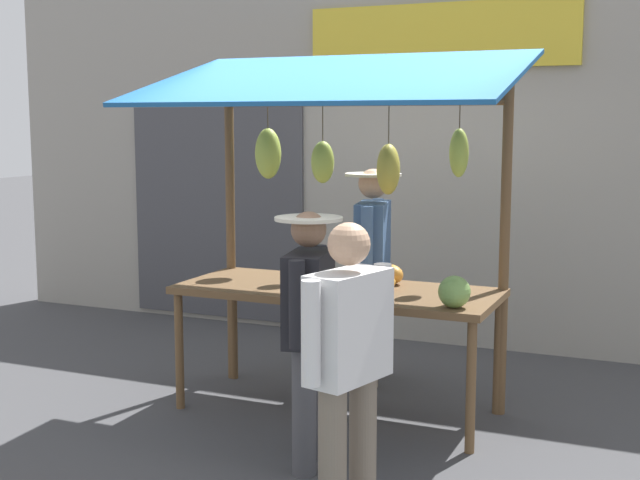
% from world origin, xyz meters
% --- Properties ---
extents(ground_plane, '(40.00, 40.00, 0.00)m').
position_xyz_m(ground_plane, '(0.00, 0.00, 0.00)').
color(ground_plane, '#424244').
extents(street_backdrop, '(9.00, 0.30, 3.40)m').
position_xyz_m(street_backdrop, '(0.04, -2.20, 1.70)').
color(street_backdrop, '#9E998E').
rests_on(street_backdrop, ground).
extents(market_stall, '(2.50, 1.46, 2.50)m').
position_xyz_m(market_stall, '(-0.01, -0.03, 1.54)').
color(market_stall, brown).
rests_on(market_stall, ground).
extents(vendor_with_sunhat, '(0.43, 0.69, 1.66)m').
position_xyz_m(vendor_with_sunhat, '(0.02, -0.75, 0.98)').
color(vendor_with_sunhat, '#726656').
rests_on(vendor_with_sunhat, ground).
extents(shopper_with_shopping_bag, '(0.39, 0.65, 1.51)m').
position_xyz_m(shopper_with_shopping_bag, '(-0.22, 0.97, 0.88)').
color(shopper_with_shopping_bag, '#4C4C51').
rests_on(shopper_with_shopping_bag, ground).
extents(shopper_with_ponytail, '(0.33, 0.65, 1.54)m').
position_xyz_m(shopper_with_ponytail, '(-0.71, 1.59, 0.88)').
color(shopper_with_ponytail, '#726656').
rests_on(shopper_with_ponytail, ground).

